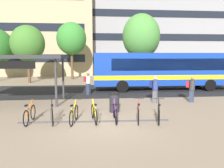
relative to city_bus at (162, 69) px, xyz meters
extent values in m
plane|color=gray|center=(-5.58, -9.15, -1.78)|extent=(200.00, 200.00, 0.00)
cube|color=#232326|center=(-5.58, 0.00, -1.77)|extent=(80.00, 7.20, 0.01)
cube|color=#14389E|center=(0.06, 0.00, 0.07)|extent=(12.03, 2.67, 2.70)
cube|color=yellow|center=(0.06, 0.00, -0.58)|extent=(12.05, 2.69, 0.36)
cube|color=black|center=(-5.39, 0.05, 1.20)|extent=(1.02, 2.30, 0.40)
cube|color=black|center=(-5.92, 0.06, 0.34)|extent=(0.10, 2.19, 1.40)
cube|color=black|center=(0.35, -1.25, 0.48)|extent=(9.84, 0.16, 0.97)
cube|color=black|center=(0.38, 1.24, 0.48)|extent=(9.84, 0.16, 0.97)
cylinder|color=black|center=(-3.67, -1.12, -1.28)|extent=(1.00, 0.31, 1.00)
cylinder|color=black|center=(-3.65, 1.19, -1.28)|extent=(1.00, 0.31, 1.00)
cylinder|color=black|center=(3.77, -1.19, -1.28)|extent=(1.00, 0.31, 1.00)
cylinder|color=black|center=(3.79, 1.12, -1.28)|extent=(1.00, 0.31, 1.00)
cube|color=#47474C|center=(-6.05, -8.97, -1.75)|extent=(6.78, 0.32, 0.06)
cylinder|color=#47474C|center=(-8.96, -8.86, -1.43)|extent=(0.04, 0.04, 0.70)
cylinder|color=#47474C|center=(-7.99, -8.90, -1.43)|extent=(0.04, 0.04, 0.70)
cylinder|color=#47474C|center=(-7.02, -8.93, -1.43)|extent=(0.04, 0.04, 0.70)
cylinder|color=#47474C|center=(-6.05, -8.97, -1.43)|extent=(0.04, 0.04, 0.70)
cylinder|color=#47474C|center=(-5.08, -9.00, -1.43)|extent=(0.04, 0.04, 0.70)
cylinder|color=#47474C|center=(-4.12, -9.04, -1.43)|extent=(0.04, 0.04, 0.70)
cylinder|color=#47474C|center=(-3.15, -9.07, -1.43)|extent=(0.04, 0.04, 0.70)
torus|color=black|center=(-8.92, -8.24, -1.42)|extent=(0.07, 0.71, 0.70)
torus|color=black|center=(-8.96, -9.26, -1.42)|extent=(0.07, 0.71, 0.70)
cube|color=orange|center=(-8.94, -8.73, -1.11)|extent=(0.06, 0.92, 0.58)
cylinder|color=orange|center=(-8.95, -9.16, -1.16)|extent=(0.03, 0.03, 0.55)
cube|color=black|center=(-8.95, -9.16, -0.90)|extent=(0.11, 0.22, 0.05)
cylinder|color=orange|center=(-8.92, -8.26, -1.11)|extent=(0.03, 0.03, 0.65)
cylinder|color=black|center=(-8.92, -8.26, -0.80)|extent=(0.52, 0.04, 0.03)
torus|color=black|center=(-8.03, -8.31, -1.42)|extent=(0.17, 0.70, 0.70)
torus|color=black|center=(-7.84, -9.31, -1.42)|extent=(0.17, 0.70, 0.70)
cube|color=black|center=(-7.94, -8.79, -1.11)|extent=(0.20, 0.91, 0.58)
cylinder|color=black|center=(-7.86, -9.22, -1.16)|extent=(0.04, 0.04, 0.55)
cube|color=black|center=(-7.86, -9.22, -0.90)|extent=(0.14, 0.23, 0.05)
cylinder|color=black|center=(-8.03, -8.33, -1.11)|extent=(0.04, 0.04, 0.65)
cylinder|color=black|center=(-8.03, -8.33, -0.80)|extent=(0.52, 0.12, 0.03)
torus|color=black|center=(-6.89, -8.45, -1.42)|extent=(0.14, 0.70, 0.70)
torus|color=black|center=(-7.04, -9.46, -1.42)|extent=(0.14, 0.70, 0.70)
cube|color=yellow|center=(-6.96, -8.94, -1.11)|extent=(0.16, 0.92, 0.58)
cylinder|color=yellow|center=(-7.02, -9.36, -1.16)|extent=(0.03, 0.03, 0.55)
cube|color=black|center=(-7.02, -9.36, -0.90)|extent=(0.13, 0.23, 0.05)
cylinder|color=yellow|center=(-6.90, -8.47, -1.11)|extent=(0.04, 0.04, 0.65)
cylinder|color=black|center=(-6.90, -8.47, -0.80)|extent=(0.52, 0.10, 0.03)
torus|color=black|center=(-6.13, -8.37, -1.42)|extent=(0.13, 0.70, 0.70)
torus|color=black|center=(-6.00, -9.38, -1.42)|extent=(0.13, 0.70, 0.70)
cube|color=yellow|center=(-6.07, -8.85, -1.11)|extent=(0.15, 0.92, 0.58)
cylinder|color=yellow|center=(-6.02, -9.28, -1.16)|extent=(0.03, 0.03, 0.55)
cube|color=black|center=(-6.02, -9.28, -0.90)|extent=(0.13, 0.23, 0.05)
cylinder|color=yellow|center=(-6.13, -8.39, -1.11)|extent=(0.04, 0.04, 0.65)
cylinder|color=black|center=(-6.13, -8.39, -0.80)|extent=(0.52, 0.09, 0.03)
torus|color=black|center=(-5.11, -8.39, -1.42)|extent=(0.05, 0.70, 0.70)
torus|color=black|center=(-5.13, -9.41, -1.42)|extent=(0.05, 0.70, 0.70)
cube|color=#702893|center=(-5.12, -8.88, -1.11)|extent=(0.05, 0.92, 0.58)
cylinder|color=#702893|center=(-5.12, -9.31, -1.16)|extent=(0.03, 0.03, 0.55)
cube|color=black|center=(-5.12, -9.31, -0.90)|extent=(0.10, 0.22, 0.05)
cylinder|color=#702893|center=(-5.11, -8.41, -1.11)|extent=(0.03, 0.03, 0.65)
cylinder|color=black|center=(-5.11, -8.41, -0.80)|extent=(0.52, 0.04, 0.03)
torus|color=black|center=(-3.95, -8.54, -1.42)|extent=(0.19, 0.70, 0.70)
torus|color=black|center=(-4.17, -9.54, -1.42)|extent=(0.19, 0.70, 0.70)
cube|color=red|center=(-4.05, -9.02, -1.11)|extent=(0.23, 0.91, 0.58)
cylinder|color=red|center=(-4.14, -9.44, -1.16)|extent=(0.04, 0.04, 0.55)
cube|color=black|center=(-4.14, -9.44, -0.90)|extent=(0.14, 0.24, 0.05)
cylinder|color=red|center=(-3.95, -8.56, -1.11)|extent=(0.04, 0.04, 0.65)
cylinder|color=black|center=(-3.95, -8.56, -0.80)|extent=(0.51, 0.14, 0.03)
torus|color=black|center=(-3.02, -8.69, -1.42)|extent=(0.24, 0.69, 0.70)
torus|color=black|center=(-3.30, -9.67, -1.42)|extent=(0.24, 0.69, 0.70)
cube|color=black|center=(-3.15, -9.16, -1.11)|extent=(0.28, 0.89, 0.58)
cylinder|color=black|center=(-3.27, -9.57, -1.16)|extent=(0.04, 0.04, 0.55)
cube|color=black|center=(-3.27, -9.57, -0.90)|extent=(0.16, 0.24, 0.05)
cylinder|color=black|center=(-3.02, -8.71, -1.11)|extent=(0.04, 0.04, 0.65)
cylinder|color=black|center=(-3.02, -8.71, -0.80)|extent=(0.51, 0.17, 0.03)
cylinder|color=#38383D|center=(-8.22, -5.74, -0.37)|extent=(0.15, 0.15, 2.82)
cylinder|color=#38383D|center=(-8.13, -3.20, -0.37)|extent=(0.15, 0.15, 2.82)
cube|color=#28282D|center=(-11.21, -4.35, 1.14)|extent=(6.99, 3.60, 0.20)
cube|color=black|center=(-11.26, -5.77, 0.69)|extent=(3.88, 0.23, 0.44)
cube|color=#2D3851|center=(0.24, -5.29, -1.37)|extent=(0.33, 0.31, 0.80)
cylinder|color=#333338|center=(0.24, -5.29, -0.66)|extent=(0.47, 0.47, 0.63)
sphere|color=#936B4C|center=(0.24, -5.29, -0.23)|extent=(0.22, 0.22, 0.22)
cube|color=#B21E23|center=(0.03, -5.13, -0.62)|extent=(0.31, 0.33, 0.40)
cube|color=#2D3851|center=(-6.41, -1.99, -1.34)|extent=(0.33, 0.31, 0.87)
cylinder|color=beige|center=(-6.41, -1.99, -0.61)|extent=(0.47, 0.47, 0.58)
sphere|color=brown|center=(-6.41, -1.99, -0.21)|extent=(0.22, 0.22, 0.22)
cube|color=#B21E23|center=(-6.63, -1.84, -0.58)|extent=(0.31, 0.33, 0.40)
cube|color=#565660|center=(-2.18, -5.30, -1.36)|extent=(0.33, 0.32, 0.83)
cylinder|color=navy|center=(-2.18, -5.30, -0.62)|extent=(0.48, 0.48, 0.66)
sphere|color=beige|center=(-2.18, -5.30, -0.18)|extent=(0.22, 0.22, 0.22)
cube|color=navy|center=(-2.37, -5.13, -0.59)|extent=(0.32, 0.33, 0.40)
cylinder|color=#232328|center=(-4.97, -7.24, -1.30)|extent=(0.52, 0.52, 0.95)
cylinder|color=black|center=(-4.97, -7.24, -0.79)|extent=(0.55, 0.55, 0.08)
cylinder|color=brown|center=(-12.95, 6.07, -0.46)|extent=(0.32, 0.32, 2.63)
ellipsoid|color=#427A2D|center=(-12.95, 6.07, 2.50)|extent=(3.63, 3.63, 3.88)
cylinder|color=brown|center=(-0.80, 4.85, -0.27)|extent=(0.32, 0.32, 3.01)
ellipsoid|color=#4C8E3D|center=(-0.80, 4.85, 3.25)|extent=(3.99, 3.99, 4.74)
cylinder|color=brown|center=(-8.56, 9.27, -0.10)|extent=(0.32, 0.32, 3.36)
ellipsoid|color=#388433|center=(-8.56, 9.27, 3.28)|extent=(3.65, 3.65, 3.99)
cube|color=tan|center=(-15.24, 20.41, 6.86)|extent=(18.64, 13.79, 17.27)
cube|color=black|center=(-15.24, 13.48, 0.82)|extent=(16.40, 0.06, 1.10)
cube|color=black|center=(-15.24, 13.48, 5.13)|extent=(16.40, 0.06, 1.10)
cube|color=gray|center=(5.01, 22.31, 9.27)|extent=(27.74, 11.88, 22.09)
cube|color=black|center=(5.01, 16.34, 0.43)|extent=(24.41, 0.06, 1.10)
cube|color=black|center=(5.01, 16.34, 4.12)|extent=(24.41, 0.06, 1.10)
cube|color=black|center=(5.01, 16.34, 7.80)|extent=(24.41, 0.06, 1.10)
camera|label=1|loc=(-6.18, -18.54, 1.22)|focal=35.02mm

